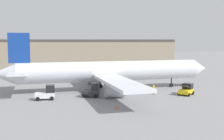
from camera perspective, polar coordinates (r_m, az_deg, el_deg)
name	(u,v)px	position (r m, az deg, el deg)	size (l,w,h in m)	color
ground_plane	(112,90)	(53.76, 0.00, -4.05)	(400.00, 400.00, 0.00)	gray
terminal_building	(64,54)	(96.59, -9.71, 3.19)	(73.25, 10.51, 9.87)	gray
airplane	(107,72)	(53.03, -1.00, -0.38)	(41.83, 38.26, 10.70)	silver
ground_crew_worker	(154,89)	(49.81, 8.45, -3.85)	(0.37, 0.37, 1.69)	#1E2338
baggage_tug	(92,91)	(46.70, -4.04, -4.24)	(2.98, 2.20, 2.41)	#2D2D33
belt_loader_truck	(186,89)	(50.37, 14.90, -3.84)	(3.25, 3.39, 1.94)	yellow
pushback_tug	(47,93)	(45.73, -13.13, -4.62)	(3.23, 2.09, 2.35)	silver
safety_cone_near	(116,107)	(38.73, 0.87, -7.52)	(0.36, 0.36, 0.55)	#EF590F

